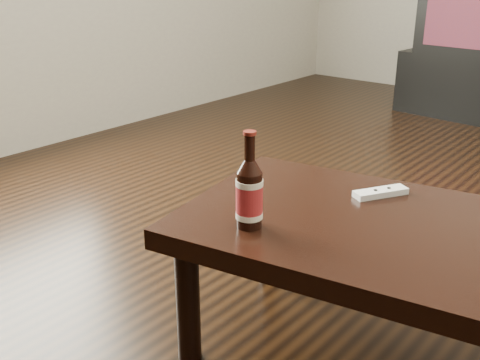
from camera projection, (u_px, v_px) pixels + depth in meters
The scene contains 4 objects.
floor at pixel (462, 290), 1.90m from camera, with size 5.00×6.00×0.01m, color black.
coffee_table at pixel (397, 246), 1.43m from camera, with size 1.20×0.84×0.41m.
beer_bottle at pixel (249, 194), 1.38m from camera, with size 0.08×0.08×0.25m.
remote at pixel (381, 192), 1.60m from camera, with size 0.12×0.16×0.02m.
Camera 1 is at (0.46, -1.74, 1.04)m, focal length 42.00 mm.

